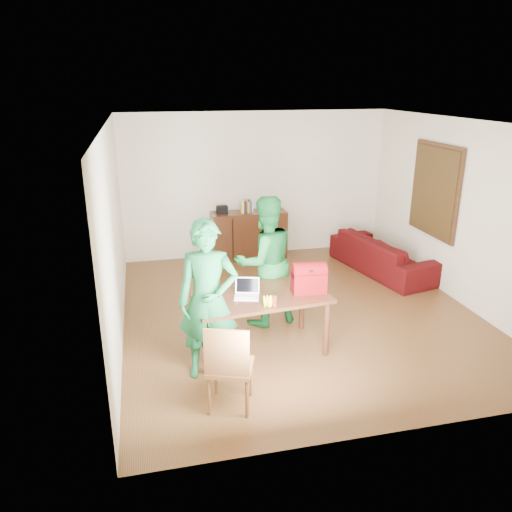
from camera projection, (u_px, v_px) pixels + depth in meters
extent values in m
cube|color=#402810|center=(299.00, 315.00, 7.34)|extent=(5.00, 5.50, 0.10)
cube|color=white|center=(305.00, 118.00, 6.41)|extent=(5.00, 5.50, 0.10)
cube|color=beige|center=(256.00, 185.00, 9.44)|extent=(5.00, 0.10, 2.70)
cube|color=beige|center=(402.00, 308.00, 4.30)|extent=(5.00, 0.10, 2.70)
cube|color=beige|center=(110.00, 236.00, 6.33)|extent=(0.10, 5.50, 2.70)
cube|color=beige|center=(465.00, 213.00, 7.42)|extent=(0.10, 5.50, 2.70)
cube|color=#3F2614|center=(435.00, 190.00, 7.98)|extent=(0.04, 1.28, 1.48)
cube|color=#4A2B16|center=(433.00, 190.00, 7.97)|extent=(0.01, 1.18, 1.36)
cube|color=black|center=(249.00, 235.00, 9.43)|extent=(1.40, 0.45, 0.90)
cube|color=black|center=(222.00, 210.00, 9.15)|extent=(0.20, 0.14, 0.14)
cube|color=#B2B2BC|center=(272.00, 207.00, 9.36)|extent=(0.24, 0.22, 0.14)
ellipsoid|color=#1946A7|center=(272.00, 201.00, 9.32)|extent=(0.14, 0.14, 0.07)
cube|color=black|center=(260.00, 296.00, 6.05)|extent=(1.70, 1.06, 0.04)
cylinder|color=black|center=(209.00, 348.00, 5.62)|extent=(0.07, 0.07, 0.72)
cylinder|color=black|center=(327.00, 329.00, 6.05)|extent=(0.07, 0.07, 0.72)
cylinder|color=black|center=(195.00, 319.00, 6.29)|extent=(0.07, 0.07, 0.72)
cylinder|color=black|center=(302.00, 304.00, 6.73)|extent=(0.07, 0.07, 0.72)
cube|color=brown|center=(230.00, 367.00, 5.06)|extent=(0.56, 0.55, 0.05)
cube|color=brown|center=(227.00, 353.00, 4.79)|extent=(0.43, 0.18, 0.51)
imported|color=#13592D|center=(208.00, 301.00, 5.48)|extent=(0.74, 0.55, 1.84)
imported|color=#166428|center=(265.00, 261.00, 6.73)|extent=(1.00, 0.85, 1.80)
cube|color=white|center=(247.00, 297.00, 5.95)|extent=(0.33, 0.27, 0.02)
cube|color=black|center=(247.00, 289.00, 5.91)|extent=(0.30, 0.15, 0.18)
cylinder|color=#582614|center=(275.00, 300.00, 5.69)|extent=(0.07, 0.07, 0.16)
cube|color=#6B070D|center=(309.00, 280.00, 6.07)|extent=(0.43, 0.27, 0.30)
imported|color=#390707|center=(383.00, 254.00, 8.80)|extent=(1.25, 2.25, 0.62)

